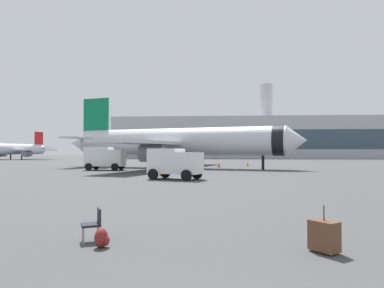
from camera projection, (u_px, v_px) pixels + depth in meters
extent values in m
cylinder|color=silver|center=(177.00, 142.00, 48.38)|extent=(29.86, 12.05, 3.80)
cone|color=silver|center=(297.00, 140.00, 42.77)|extent=(3.31, 4.14, 3.61)
cone|color=silver|center=(79.00, 143.00, 54.14)|extent=(4.03, 4.18, 3.42)
cylinder|color=black|center=(279.00, 141.00, 43.53)|extent=(2.43, 4.11, 3.88)
cube|color=silver|center=(190.00, 145.00, 56.23)|extent=(9.09, 16.70, 0.36)
cube|color=silver|center=(143.00, 143.00, 41.22)|extent=(9.09, 16.70, 0.36)
cylinder|color=gray|center=(184.00, 153.00, 53.86)|extent=(3.69, 3.01, 2.20)
cylinder|color=gray|center=(153.00, 153.00, 43.54)|extent=(3.69, 3.01, 2.20)
cube|color=#0C7247|center=(96.00, 119.00, 53.14)|extent=(4.32, 1.58, 6.40)
cube|color=silver|center=(105.00, 139.00, 56.25)|extent=(4.18, 6.49, 0.24)
cube|color=silver|center=(80.00, 138.00, 50.25)|extent=(4.18, 6.49, 0.24)
cylinder|color=black|center=(263.00, 163.00, 44.17)|extent=(0.36, 0.36, 1.80)
cylinder|color=black|center=(171.00, 161.00, 51.27)|extent=(0.44, 0.44, 1.80)
cylinder|color=black|center=(156.00, 162.00, 46.77)|extent=(0.44, 0.44, 1.80)
cylinder|color=silver|center=(12.00, 149.00, 96.37)|extent=(7.81, 23.94, 3.02)
cone|color=silver|center=(44.00, 149.00, 109.05)|extent=(3.18, 3.04, 2.72)
cube|color=silver|center=(33.00, 150.00, 95.41)|extent=(13.21, 6.32, 0.29)
cylinder|color=gray|center=(27.00, 154.00, 95.92)|extent=(2.23, 2.84, 1.75)
cylinder|color=gray|center=(1.00, 154.00, 98.30)|extent=(2.23, 2.84, 1.75)
cube|color=red|center=(39.00, 140.00, 106.75)|extent=(0.99, 3.48, 5.08)
cube|color=silver|center=(47.00, 148.00, 106.39)|extent=(5.08, 2.99, 0.19)
cube|color=silver|center=(33.00, 148.00, 107.77)|extent=(5.08, 2.99, 0.19)
cylinder|color=black|center=(22.00, 157.00, 97.34)|extent=(0.35, 0.35, 1.43)
cylinder|color=black|center=(11.00, 157.00, 98.37)|extent=(0.35, 0.35, 1.43)
cube|color=white|center=(117.00, 158.00, 43.05)|extent=(1.81, 2.30, 2.04)
cube|color=#1E232D|center=(123.00, 154.00, 42.96)|extent=(0.20, 1.98, 0.84)
cube|color=white|center=(99.00, 157.00, 43.36)|extent=(3.24, 2.38, 2.40)
cylinder|color=black|center=(121.00, 166.00, 44.15)|extent=(0.91, 0.27, 0.90)
cylinder|color=black|center=(115.00, 167.00, 41.87)|extent=(0.91, 0.27, 0.90)
cylinder|color=black|center=(96.00, 166.00, 44.58)|extent=(0.91, 0.27, 0.90)
cylinder|color=black|center=(88.00, 167.00, 42.30)|extent=(0.91, 0.27, 0.90)
cube|color=white|center=(189.00, 163.00, 28.42)|extent=(2.35, 2.49, 1.78)
cube|color=#1E232D|center=(198.00, 158.00, 28.11)|extent=(0.71, 1.71, 0.74)
cube|color=white|center=(166.00, 161.00, 29.34)|extent=(3.18, 2.81, 2.10)
cylinder|color=black|center=(197.00, 174.00, 29.26)|extent=(0.92, 0.52, 0.90)
cylinder|color=black|center=(186.00, 175.00, 27.35)|extent=(0.92, 0.52, 0.90)
cylinder|color=black|center=(165.00, 173.00, 30.55)|extent=(0.92, 0.52, 0.90)
cylinder|color=black|center=(153.00, 174.00, 28.64)|extent=(0.92, 0.52, 0.90)
cube|color=#F2590C|center=(161.00, 176.00, 32.92)|extent=(0.44, 0.44, 0.04)
cone|color=#F2590C|center=(161.00, 172.00, 32.93)|extent=(0.36, 0.36, 0.70)
cylinder|color=white|center=(161.00, 171.00, 32.93)|extent=(0.23, 0.23, 0.10)
cube|color=#F2590C|center=(120.00, 167.00, 49.63)|extent=(0.44, 0.44, 0.04)
cone|color=#F2590C|center=(120.00, 165.00, 49.64)|extent=(0.36, 0.36, 0.66)
cylinder|color=white|center=(120.00, 165.00, 49.64)|extent=(0.23, 0.23, 0.10)
cube|color=#F2590C|center=(219.00, 167.00, 50.31)|extent=(0.44, 0.44, 0.04)
cone|color=#F2590C|center=(219.00, 165.00, 50.32)|extent=(0.36, 0.36, 0.72)
cylinder|color=white|center=(219.00, 164.00, 50.32)|extent=(0.23, 0.23, 0.10)
cube|color=#F2590C|center=(248.00, 166.00, 54.16)|extent=(0.44, 0.44, 0.04)
cone|color=#F2590C|center=(248.00, 164.00, 54.16)|extent=(0.36, 0.36, 0.75)
cylinder|color=white|center=(248.00, 163.00, 54.16)|extent=(0.23, 0.23, 0.10)
cube|color=brown|center=(324.00, 236.00, 8.07)|extent=(0.71, 0.75, 0.70)
cylinder|color=black|center=(324.00, 213.00, 8.09)|extent=(0.02, 0.02, 0.36)
cylinder|color=black|center=(316.00, 249.00, 8.25)|extent=(0.08, 0.07, 0.08)
cylinder|color=black|center=(333.00, 253.00, 7.88)|extent=(0.08, 0.07, 0.08)
ellipsoid|color=maroon|center=(101.00, 238.00, 8.48)|extent=(0.32, 0.40, 0.48)
ellipsoid|color=maroon|center=(107.00, 241.00, 8.46)|extent=(0.12, 0.28, 0.24)
cube|color=black|center=(91.00, 225.00, 9.04)|extent=(0.64, 0.64, 0.06)
cube|color=black|center=(99.00, 216.00, 9.12)|extent=(0.25, 0.46, 0.40)
cylinder|color=#999EA5|center=(84.00, 236.00, 8.79)|extent=(0.04, 0.04, 0.44)
cylinder|color=#999EA5|center=(83.00, 232.00, 9.15)|extent=(0.04, 0.04, 0.44)
cylinder|color=#999EA5|center=(99.00, 234.00, 8.93)|extent=(0.04, 0.04, 0.44)
cylinder|color=#999EA5|center=(98.00, 231.00, 9.29)|extent=(0.04, 0.04, 0.44)
cube|color=#B2B2B7|center=(272.00, 138.00, 119.08)|extent=(106.19, 23.57, 13.53)
cube|color=#334756|center=(278.00, 139.00, 107.26)|extent=(100.88, 0.10, 6.09)
cylinder|color=#B2B2B7|center=(266.00, 102.00, 119.46)|extent=(4.40, 4.40, 12.00)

